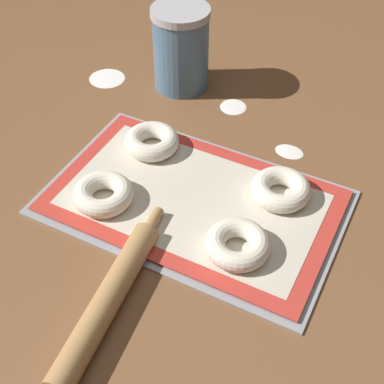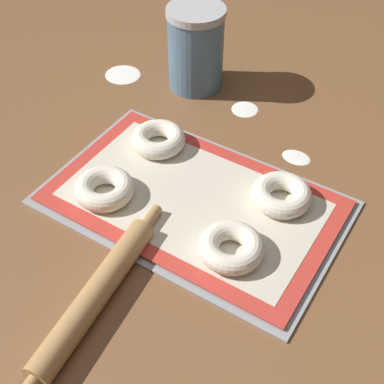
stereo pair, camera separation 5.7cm
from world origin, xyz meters
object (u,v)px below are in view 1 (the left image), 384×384
object	(u,v)px
bagel_front_left	(103,194)
bagel_back_right	(281,189)
bagel_back_left	(152,141)
flour_canister	(181,48)
rolling_pin	(107,302)
baking_tray	(192,201)
bagel_front_right	(237,244)

from	to	relation	value
bagel_front_left	bagel_back_right	size ratio (longest dim) A/B	1.00
bagel_front_left	bagel_back_left	xyz separation A→B (m)	(0.00, 0.16, 0.00)
flour_canister	bagel_back_right	bearing A→B (deg)	-36.66
bagel_back_right	rolling_pin	bearing A→B (deg)	-113.94
bagel_back_left	flour_canister	size ratio (longest dim) A/B	0.58
baking_tray	bagel_front_left	bearing A→B (deg)	-151.01
bagel_back_left	bagel_back_right	bearing A→B (deg)	-2.15
bagel_back_left	rolling_pin	bearing A→B (deg)	-70.33
baking_tray	bagel_front_right	bearing A→B (deg)	-31.12
baking_tray	bagel_back_left	distance (m)	0.16
bagel_back_left	rolling_pin	size ratio (longest dim) A/B	0.27
bagel_back_left	flour_canister	bearing A→B (deg)	104.38
bagel_front_left	flour_canister	size ratio (longest dim) A/B	0.58
bagel_front_left	bagel_back_left	size ratio (longest dim) A/B	1.00
flour_canister	bagel_front_left	bearing A→B (deg)	-81.80
bagel_back_right	rolling_pin	distance (m)	0.36
bagel_front_left	bagel_back_left	distance (m)	0.16
bagel_front_right	flour_canister	size ratio (longest dim) A/B	0.58
bagel_back_left	rolling_pin	distance (m)	0.36
baking_tray	bagel_back_left	size ratio (longest dim) A/B	4.90
bagel_back_left	baking_tray	bearing A→B (deg)	-33.40
baking_tray	bagel_back_left	xyz separation A→B (m)	(-0.13, 0.09, 0.02)
baking_tray	bagel_front_left	xyz separation A→B (m)	(-0.14, -0.08, 0.02)
bagel_back_right	flour_canister	bearing A→B (deg)	143.34
baking_tray	bagel_back_right	xyz separation A→B (m)	(0.14, 0.08, 0.02)
bagel_front_left	rolling_pin	size ratio (longest dim) A/B	0.27
bagel_front_left	rolling_pin	bearing A→B (deg)	-55.01
bagel_front_right	bagel_back_right	xyz separation A→B (m)	(0.02, 0.15, 0.00)
bagel_front_right	flour_canister	xyz separation A→B (m)	(-0.31, 0.39, 0.06)
rolling_pin	baking_tray	bearing A→B (deg)	87.55
bagel_front_left	flour_canister	xyz separation A→B (m)	(-0.06, 0.40, 0.06)
baking_tray	rolling_pin	size ratio (longest dim) A/B	1.33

